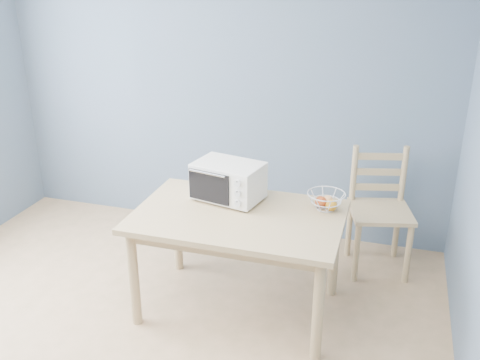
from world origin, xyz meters
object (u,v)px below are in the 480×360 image
(dining_table, at_px, (238,227))
(fruit_basket, at_px, (326,201))
(toaster_oven, at_px, (226,180))
(dining_chair, at_px, (379,212))

(dining_table, bearing_deg, fruit_basket, 24.21)
(dining_table, relative_size, toaster_oven, 2.68)
(dining_table, height_order, fruit_basket, fruit_basket)
(dining_table, height_order, toaster_oven, toaster_oven)
(fruit_basket, bearing_deg, toaster_oven, -176.85)
(dining_chair, bearing_deg, toaster_oven, -161.66)
(dining_table, distance_m, toaster_oven, 0.36)
(fruit_basket, distance_m, dining_chair, 0.79)
(dining_chair, bearing_deg, dining_table, -149.74)
(toaster_oven, xyz_separation_m, dining_chair, (1.05, 0.67, -0.41))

